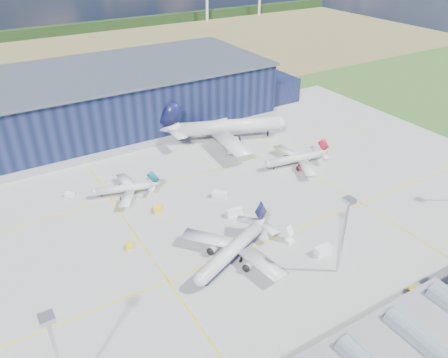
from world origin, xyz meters
TOP-DOWN VIEW (x-y plane):
  - ground at (0.00, 0.00)m, footprint 600.00×600.00m
  - apron at (0.00, 10.00)m, footprint 220.00×160.00m
  - farmland at (0.00, 220.00)m, footprint 600.00×220.00m
  - treeline at (0.00, 300.00)m, footprint 600.00×8.00m
  - hangar at (2.81, 94.80)m, footprint 145.00×62.00m
  - light_mast_west at (-60.00, -30.00)m, footprint 2.60×2.60m
  - light_mast_center at (10.00, -30.00)m, footprint 2.60×2.60m
  - airliner_navy at (-11.91, -12.00)m, footprint 44.62×44.23m
  - airliner_red at (37.67, 22.00)m, footprint 32.08×31.57m
  - airliner_widebody at (28.78, 55.00)m, footprint 70.44×69.76m
  - airliner_regional at (-25.16, 35.63)m, footprint 29.11×28.77m
  - gse_tug_a at (20.79, -46.00)m, footprint 3.18×3.73m
  - gse_tug_b at (-33.64, 7.72)m, footprint 2.65×3.10m
  - gse_van_a at (0.48, 6.01)m, footprint 5.15×2.65m
  - gse_cart_a at (26.17, 45.14)m, footprint 2.19×2.94m
  - gse_van_b at (1.84, 17.34)m, footprint 4.95×5.05m
  - gse_tug_c at (-19.30, 20.63)m, footprint 3.38×4.00m
  - gse_cart_b at (-41.34, 44.19)m, footprint 3.65×3.61m
  - gse_van_c at (11.58, -22.60)m, footprint 5.10×2.63m
  - airstair at (6.87, -11.30)m, footprint 2.71×5.11m

SIDE VIEW (x-z plane):
  - ground at x=0.00m, z-range 0.00..0.00m
  - farmland at x=0.00m, z-range -0.01..0.01m
  - apron at x=0.00m, z-range -0.01..0.07m
  - gse_tug_b at x=-33.64m, z-range 0.00..1.13m
  - gse_cart_a at x=26.17m, z-range 0.00..1.17m
  - gse_tug_a at x=20.79m, z-range 0.00..1.33m
  - gse_cart_b at x=-41.34m, z-range 0.00..1.33m
  - gse_tug_c at x=-19.30m, z-range 0.00..1.49m
  - gse_van_a at x=0.48m, z-range 0.00..2.16m
  - gse_van_b at x=1.84m, z-range 0.00..2.22m
  - gse_van_c at x=11.58m, z-range 0.00..2.40m
  - airstair at x=6.87m, z-range 0.00..3.11m
  - airliner_regional at x=-25.16m, z-range 0.00..7.63m
  - treeline at x=0.00m, z-range 0.00..8.00m
  - airliner_red at x=37.67m, z-range 0.00..9.14m
  - airliner_navy at x=-11.91m, z-range 0.00..11.14m
  - airliner_widebody at x=28.78m, z-range 0.00..17.90m
  - hangar at x=2.81m, z-range -1.43..24.67m
  - light_mast_west at x=-60.00m, z-range 3.93..26.93m
  - light_mast_center at x=10.00m, z-range 3.93..26.93m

